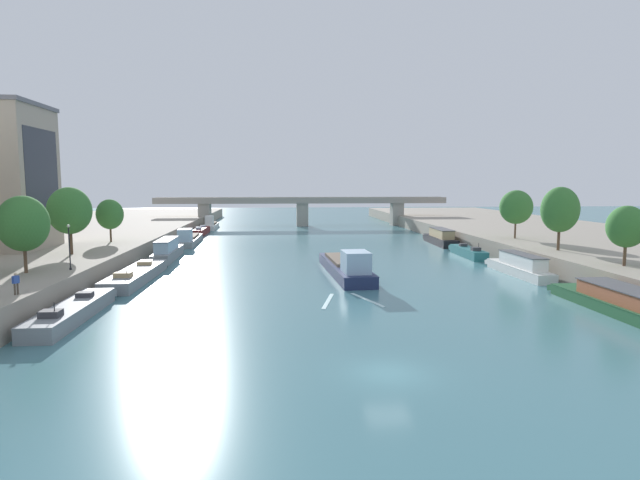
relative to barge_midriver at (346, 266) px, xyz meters
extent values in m
plane|color=#42757F|center=(-1.72, -30.67, -1.03)|extent=(400.00, 400.00, 0.00)
cube|color=gray|center=(-43.63, 24.33, 0.22)|extent=(36.00, 170.00, 2.51)
cube|color=gray|center=(40.19, 24.33, 0.22)|extent=(36.00, 170.00, 2.51)
cube|color=#1E284C|center=(-0.04, 0.82, -0.42)|extent=(4.48, 18.76, 1.22)
cube|color=#1E284C|center=(-0.55, 10.46, -0.30)|extent=(3.39, 1.43, 0.98)
cube|color=#1E284C|center=(-0.04, 0.82, 0.22)|extent=(4.55, 18.76, 0.06)
cube|color=#9EBCD6|center=(0.29, -5.50, 1.36)|extent=(2.82, 3.85, 2.22)
cube|color=black|center=(0.19, -3.63, 1.69)|extent=(2.10, 0.14, 0.62)
cube|color=brown|center=(-0.14, 2.68, 0.43)|extent=(3.24, 9.80, 0.36)
cylinder|color=#232328|center=(0.78, -4.73, 0.80)|extent=(0.07, 0.07, 1.10)
cube|color=silver|center=(0.25, -12.68, -1.02)|extent=(2.30, 5.79, 0.03)
cube|color=silver|center=(-3.34, -12.87, -1.02)|extent=(1.70, 5.93, 0.03)
cube|color=gray|center=(-23.75, -17.56, -0.47)|extent=(2.55, 12.95, 1.12)
cube|color=gray|center=(-23.77, -10.74, -0.36)|extent=(2.39, 1.24, 0.93)
cube|color=gray|center=(-23.75, -17.56, 0.12)|extent=(2.60, 12.95, 0.06)
cube|color=#38383D|center=(-23.76, -14.72, 0.35)|extent=(1.26, 0.90, 0.40)
cube|color=#38383D|center=(-23.74, -21.19, 0.39)|extent=(1.39, 1.10, 0.48)
cylinder|color=#232328|center=(-23.36, -21.44, 0.70)|extent=(0.07, 0.07, 1.10)
cube|color=gray|center=(-23.18, -1.48, -0.46)|extent=(3.29, 15.74, 1.14)
cube|color=gray|center=(-23.06, 6.72, -0.35)|extent=(2.91, 1.28, 0.94)
cube|color=gray|center=(-23.18, -1.48, 0.14)|extent=(3.35, 15.74, 0.06)
cube|color=tan|center=(-23.13, 1.98, 0.37)|extent=(1.54, 0.92, 0.40)
cube|color=tan|center=(-23.25, -5.87, 0.41)|extent=(1.69, 1.13, 0.48)
cylinder|color=#232328|center=(-22.80, -6.19, 0.72)|extent=(0.07, 0.07, 1.10)
cube|color=gray|center=(-23.13, 14.52, -0.40)|extent=(2.71, 13.10, 1.27)
cube|color=gray|center=(-23.34, 21.39, -0.27)|extent=(2.24, 1.33, 1.00)
cube|color=gray|center=(-23.13, 14.52, 0.27)|extent=(2.76, 13.10, 0.06)
cube|color=#9EBCD6|center=(-23.12, 13.87, 1.05)|extent=(2.15, 8.40, 1.51)
cube|color=#4C4C51|center=(-23.12, 13.87, 1.85)|extent=(2.30, 8.65, 0.08)
cylinder|color=#232328|center=(-22.67, 10.62, 0.85)|extent=(0.07, 0.07, 1.10)
cube|color=gray|center=(-23.31, 33.24, -0.55)|extent=(3.37, 15.71, 0.96)
cube|color=gray|center=(-23.60, 41.40, -0.46)|extent=(2.71, 1.30, 0.84)
cube|color=gray|center=(-23.31, 33.24, -0.04)|extent=(3.42, 15.71, 0.06)
cube|color=#9EBCD6|center=(-23.12, 27.94, 1.01)|extent=(2.22, 3.20, 2.05)
cube|color=black|center=(-23.18, 29.51, 1.32)|extent=(1.69, 0.09, 0.57)
cube|color=brown|center=(-23.37, 34.80, 0.17)|extent=(2.48, 8.20, 0.36)
cylinder|color=#232328|center=(-22.72, 28.58, 0.54)|extent=(0.07, 0.07, 1.10)
cube|color=maroon|center=(-23.66, 49.62, -0.40)|extent=(2.13, 10.99, 1.28)
cube|color=maroon|center=(-23.56, 55.45, -0.27)|extent=(1.86, 1.30, 1.01)
cube|color=maroon|center=(-23.66, 49.62, 0.27)|extent=(2.17, 10.99, 0.06)
cube|color=#9EBCD6|center=(-23.62, 52.03, 0.50)|extent=(0.98, 0.92, 0.40)
cube|color=#9EBCD6|center=(-23.72, 46.56, 0.54)|extent=(1.08, 1.12, 0.48)
cylinder|color=#232328|center=(-23.43, 46.33, 0.85)|extent=(0.07, 0.07, 1.10)
cube|color=silver|center=(-23.34, 63.69, -0.55)|extent=(2.63, 12.53, 0.96)
cube|color=silver|center=(-23.50, 70.28, -0.46)|extent=(2.24, 1.26, 0.84)
cube|color=silver|center=(-23.34, 63.69, -0.04)|extent=(2.68, 12.53, 0.06)
cube|color=white|center=(-23.23, 59.45, 1.11)|extent=(1.80, 2.54, 2.25)
cube|color=black|center=(-23.26, 60.71, 1.45)|extent=(1.39, 0.06, 0.63)
cube|color=brown|center=(-23.37, 64.94, 0.17)|extent=(1.97, 6.53, 0.36)
cylinder|color=#232328|center=(-22.90, 59.96, 0.54)|extent=(0.07, 0.07, 1.10)
cube|color=#235633|center=(20.07, -19.27, -0.57)|extent=(3.56, 15.68, 0.94)
cube|color=#235633|center=(20.01, -11.10, -0.47)|extent=(3.27, 1.23, 0.83)
cube|color=#235633|center=(20.07, -19.27, -0.07)|extent=(3.63, 15.68, 0.06)
cube|color=#9E5133|center=(20.08, -20.06, 0.53)|extent=(2.89, 10.04, 1.14)
cube|color=#4C4C51|center=(20.08, -20.06, 1.14)|extent=(3.10, 10.34, 0.08)
cube|color=silver|center=(19.93, -1.59, -0.53)|extent=(2.49, 12.37, 1.01)
cube|color=silver|center=(19.78, 4.92, -0.43)|extent=(2.13, 1.26, 0.87)
cube|color=silver|center=(19.93, -1.59, 0.00)|extent=(2.53, 12.37, 0.06)
cube|color=white|center=(19.94, -2.21, 0.74)|extent=(1.99, 7.93, 1.42)
cube|color=#4C4C51|center=(19.94, -2.21, 1.49)|extent=(2.13, 8.17, 0.08)
cylinder|color=#232328|center=(20.34, -5.28, 0.58)|extent=(0.07, 0.07, 1.10)
cube|color=#23666B|center=(19.63, 13.56, -0.44)|extent=(2.24, 10.32, 1.19)
cube|color=#23666B|center=(19.71, 19.05, -0.32)|extent=(1.99, 1.28, 0.96)
cube|color=#23666B|center=(19.63, 13.56, 0.18)|extent=(2.28, 10.32, 0.06)
cube|color=#38383D|center=(19.66, 15.82, 0.41)|extent=(1.05, 0.92, 0.40)
cube|color=#38383D|center=(19.58, 10.68, 0.45)|extent=(1.16, 1.12, 0.48)
cylinder|color=#232328|center=(19.89, 10.47, 0.76)|extent=(0.07, 0.07, 1.10)
cube|color=black|center=(20.31, 28.57, -0.42)|extent=(2.96, 12.82, 1.23)
cube|color=black|center=(20.49, 35.29, -0.30)|extent=(2.51, 1.32, 0.98)
cube|color=black|center=(20.31, 28.57, 0.23)|extent=(3.01, 12.82, 0.06)
cube|color=tan|center=(20.29, 27.93, 0.97)|extent=(2.36, 8.22, 1.43)
cube|color=#4C4C51|center=(20.29, 27.93, 1.73)|extent=(2.53, 8.46, 0.08)
cylinder|color=#232328|center=(20.59, 24.73, 0.81)|extent=(0.07, 0.07, 1.10)
cylinder|color=brown|center=(-30.41, -10.27, 3.02)|extent=(0.29, 0.29, 3.10)
ellipsoid|color=#387533|center=(-30.41, -10.27, 5.94)|extent=(4.35, 4.35, 4.98)
cylinder|color=brown|center=(-31.17, 2.06, 3.23)|extent=(0.30, 0.30, 3.51)
ellipsoid|color=#387533|center=(-31.17, 2.06, 6.45)|extent=(4.76, 4.76, 5.30)
cylinder|color=brown|center=(-30.81, 14.70, 2.81)|extent=(0.27, 0.27, 2.66)
ellipsoid|color=#387533|center=(-30.81, 14.70, 5.28)|extent=(3.62, 3.62, 4.14)
cylinder|color=brown|center=(25.91, -10.96, 2.84)|extent=(0.30, 0.30, 2.73)
ellipsoid|color=#387533|center=(25.91, -10.96, 5.33)|extent=(3.65, 3.65, 4.07)
cylinder|color=brown|center=(25.92, 0.95, 3.18)|extent=(0.34, 0.34, 3.41)
ellipsoid|color=#387533|center=(25.92, 0.95, 6.38)|extent=(4.40, 4.40, 5.44)
cylinder|color=brown|center=(26.87, 14.31, 3.09)|extent=(0.27, 0.27, 3.24)
ellipsoid|color=#387533|center=(26.87, 14.31, 6.07)|extent=(4.67, 4.67, 4.93)
cylinder|color=black|center=(-27.09, -8.88, 3.46)|extent=(0.11, 0.11, 3.97)
sphere|color=#EAE5C6|center=(-27.09, -8.88, 5.58)|extent=(0.28, 0.28, 0.28)
cylinder|color=black|center=(-27.09, -8.88, 1.58)|extent=(0.22, 0.22, 0.20)
cube|color=#232833|center=(-36.44, 7.87, 10.93)|extent=(0.04, 8.73, 10.32)
cube|color=gray|center=(-1.72, 69.50, 4.91)|extent=(71.82, 4.40, 0.60)
cube|color=gray|center=(-1.72, 67.50, 5.66)|extent=(71.82, 0.30, 0.90)
cube|color=gray|center=(-1.72, 71.50, 5.66)|extent=(71.82, 0.30, 0.90)
cube|color=gray|center=(-25.63, 69.50, 1.79)|extent=(2.80, 3.60, 5.64)
cube|color=gray|center=(-1.72, 69.50, 1.79)|extent=(2.80, 3.60, 5.64)
cube|color=gray|center=(22.19, 69.50, 1.79)|extent=(2.80, 3.60, 5.64)
cylinder|color=#473D33|center=(-26.72, -19.82, 1.90)|extent=(0.13, 0.13, 0.84)
cylinder|color=#473D33|center=(-26.59, -19.68, 1.90)|extent=(0.13, 0.13, 0.84)
cube|color=#3351A8|center=(-26.66, -19.75, 2.60)|extent=(0.38, 0.39, 0.56)
sphere|color=beige|center=(-26.66, -19.75, 3.00)|extent=(0.21, 0.21, 0.21)
cylinder|color=#3351A8|center=(-26.81, -19.91, 2.60)|extent=(0.09, 0.09, 0.54)
cylinder|color=#3351A8|center=(-26.51, -19.59, 2.60)|extent=(0.09, 0.09, 0.54)
camera|label=1|loc=(-7.76, -57.81, 9.48)|focal=28.79mm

